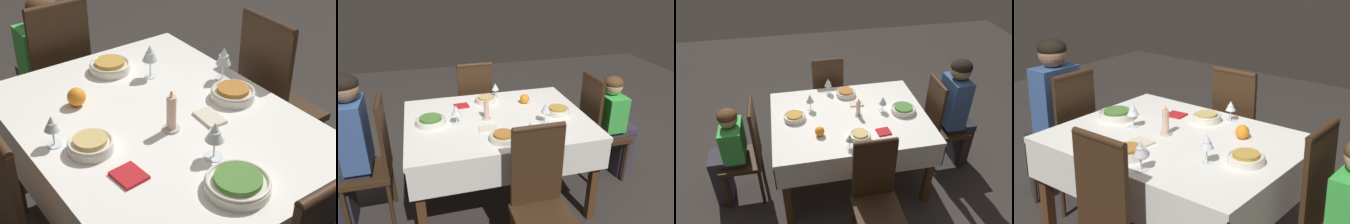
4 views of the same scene
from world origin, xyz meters
The scene contains 17 objects.
dining_table centered at (0.00, 0.00, 0.66)m, with size 1.40×1.06×0.74m.
chair_west centered at (-0.94, -0.02, 0.53)m, with size 0.36×0.36×1.00m.
chair_east centered at (0.94, 0.05, 0.53)m, with size 0.36×0.36×1.00m.
chair_north centered at (-0.05, 0.77, 0.53)m, with size 0.36×0.36×1.00m.
person_adult_denim centered at (-1.08, -0.02, 0.68)m, with size 0.34×0.30×1.19m.
bowl_west centered at (-0.50, 0.03, 0.77)m, with size 0.23×0.23×0.06m.
wine_glass_west centered at (-0.32, -0.02, 0.85)m, with size 0.07×0.07×0.15m.
bowl_east centered at (0.49, -0.05, 0.77)m, with size 0.20×0.20×0.06m.
wine_glass_east centered at (0.33, -0.18, 0.86)m, with size 0.07×0.07×0.16m.
bowl_north centered at (-0.02, 0.33, 0.77)m, with size 0.18×0.18×0.06m.
wine_glass_north centered at (0.09, 0.42, 0.84)m, with size 0.06×0.06×0.13m.
bowl_south centered at (-0.04, -0.36, 0.77)m, with size 0.19×0.19×0.06m.
wine_glass_south centered at (0.12, -0.44, 0.85)m, with size 0.07×0.07×0.16m.
candle_centerpiece centered at (-0.08, 0.00, 0.81)m, with size 0.07×0.07×0.18m.
orange_fruit centered at (0.30, 0.22, 0.78)m, with size 0.08×0.08×0.08m, color orange.
napkin_red_folded centered at (-0.11, -0.17, 0.75)m, with size 0.14×0.10×0.01m.
napkin_spare_side centered at (-0.23, 0.29, 0.75)m, with size 0.12×0.11×0.01m.
Camera 4 is at (1.70, -2.13, 1.86)m, focal length 55.00 mm.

